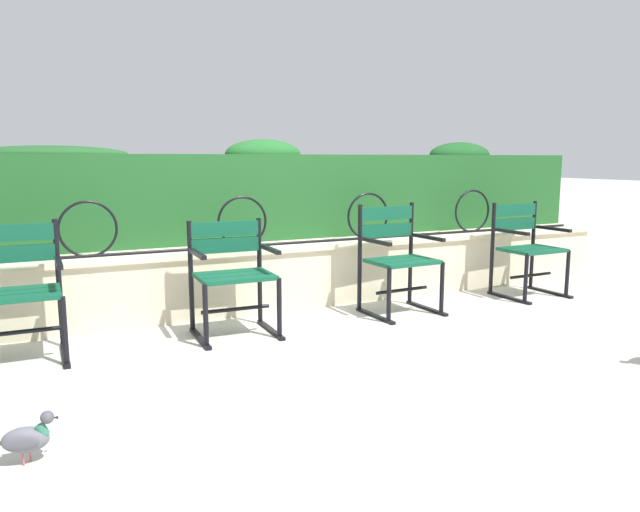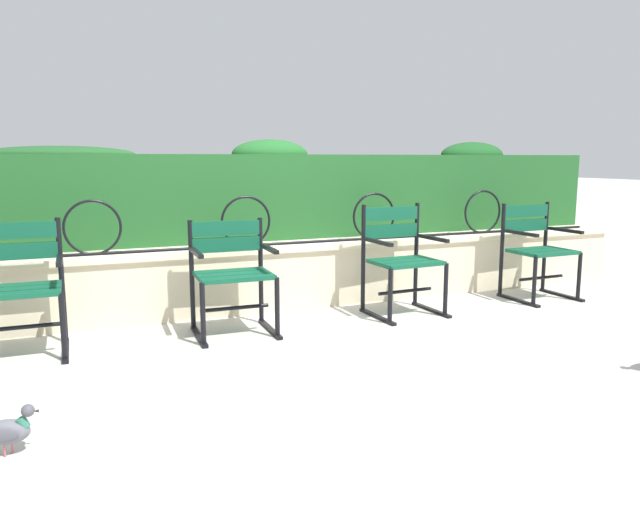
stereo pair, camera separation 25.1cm
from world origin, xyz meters
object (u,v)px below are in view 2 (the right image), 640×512
at_px(park_chair_leftmost, 13,284).
at_px(park_chair_centre_left, 232,272).
at_px(pigeon_near_chairs, 6,431).
at_px(park_chair_rightmost, 537,248).
at_px(park_chair_centre_right, 401,257).

height_order(park_chair_leftmost, park_chair_centre_left, park_chair_leftmost).
height_order(park_chair_leftmost, pigeon_near_chairs, park_chair_leftmost).
xyz_separation_m(park_chair_leftmost, park_chair_centre_left, (1.43, -0.03, -0.02)).
bearing_deg(pigeon_near_chairs, park_chair_centre_left, 47.02).
bearing_deg(park_chair_leftmost, park_chair_centre_left, -1.14).
relative_size(park_chair_leftmost, park_chair_centre_left, 1.06).
distance_m(park_chair_centre_left, park_chair_rightmost, 2.86).
xyz_separation_m(park_chair_centre_left, park_chair_rightmost, (2.86, 0.04, 0.01)).
height_order(park_chair_leftmost, park_chair_rightmost, park_chair_leftmost).
distance_m(park_chair_rightmost, pigeon_near_chairs, 4.51).
height_order(park_chair_centre_left, pigeon_near_chairs, park_chair_centre_left).
bearing_deg(park_chair_leftmost, park_chair_centre_right, -0.14).
bearing_deg(pigeon_near_chairs, park_chair_leftmost, 92.36).
xyz_separation_m(park_chair_leftmost, pigeon_near_chairs, (0.06, -1.50, -0.36)).
distance_m(park_chair_centre_left, pigeon_near_chairs, 2.04).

